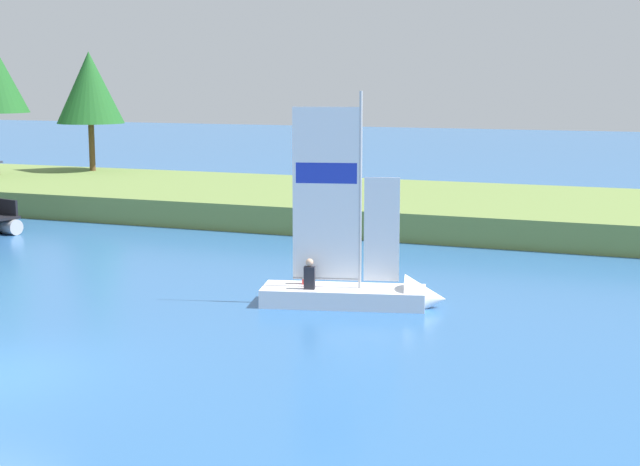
# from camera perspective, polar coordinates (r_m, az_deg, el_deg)

# --- Properties ---
(shore_bank) EXTENTS (80.00, 11.42, 1.08)m
(shore_bank) POSITION_cam_1_polar(r_m,az_deg,el_deg) (40.67, 3.15, 1.69)
(shore_bank) COLOR olive
(shore_bank) RESTS_ON ground
(shoreline_tree_midleft) EXTENTS (3.51, 3.51, 6.25)m
(shoreline_tree_midleft) POSITION_cam_1_polar(r_m,az_deg,el_deg) (51.65, -13.69, 8.49)
(shoreline_tree_midleft) COLOR brown
(shoreline_tree_midleft) RESTS_ON shore_bank
(sailboat) EXTENTS (4.97, 2.46, 5.95)m
(sailboat) POSITION_cam_1_polar(r_m,az_deg,el_deg) (24.77, 3.03, -3.40)
(sailboat) COLOR white
(sailboat) RESTS_ON ground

